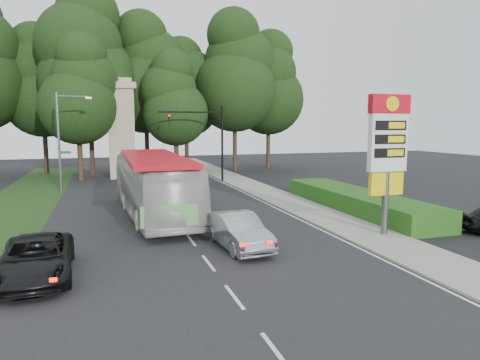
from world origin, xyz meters
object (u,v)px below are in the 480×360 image
object	(u,v)px
monument	(121,128)
suv_charcoal	(36,258)
streetlight_signs	(62,137)
sedan_silver	(238,231)
traffic_signal_mast	(209,133)
transit_bus	(154,186)
gas_station_pylon	(388,145)

from	to	relation	value
monument	suv_charcoal	world-z (taller)	monument
streetlight_signs	sedan_silver	xyz separation A→B (m)	(8.75, -19.81, -3.67)
sedan_silver	suv_charcoal	distance (m)	8.09
traffic_signal_mast	transit_bus	distance (m)	15.65
gas_station_pylon	sedan_silver	world-z (taller)	gas_station_pylon
traffic_signal_mast	streetlight_signs	size ratio (longest dim) A/B	0.90
traffic_signal_mast	transit_bus	size ratio (longest dim) A/B	0.55
monument	transit_bus	distance (m)	20.15
traffic_signal_mast	sedan_silver	bearing A→B (deg)	-100.19
monument	transit_bus	world-z (taller)	monument
transit_bus	traffic_signal_mast	bearing A→B (deg)	60.55
transit_bus	suv_charcoal	distance (m)	10.77
gas_station_pylon	transit_bus	xyz separation A→B (m)	(-10.22, 8.15, -2.63)
suv_charcoal	streetlight_signs	bearing A→B (deg)	90.03
sedan_silver	suv_charcoal	bearing A→B (deg)	-174.62
streetlight_signs	traffic_signal_mast	bearing A→B (deg)	8.92
transit_bus	sedan_silver	distance (m)	8.49
transit_bus	sedan_silver	size ratio (longest dim) A/B	2.79
transit_bus	streetlight_signs	bearing A→B (deg)	113.06
gas_station_pylon	suv_charcoal	xyz separation A→B (m)	(-15.40, -1.23, -3.72)
gas_station_pylon	traffic_signal_mast	distance (m)	22.29
gas_station_pylon	traffic_signal_mast	size ratio (longest dim) A/B	0.95
sedan_silver	streetlight_signs	bearing A→B (deg)	109.03
gas_station_pylon	sedan_silver	xyz separation A→B (m)	(-7.44, 0.20, -3.68)
transit_bus	suv_charcoal	world-z (taller)	transit_bus
streetlight_signs	sedan_silver	distance (m)	21.97
gas_station_pylon	streetlight_signs	size ratio (longest dim) A/B	0.86
gas_station_pylon	traffic_signal_mast	world-z (taller)	traffic_signal_mast
streetlight_signs	sedan_silver	size ratio (longest dim) A/B	1.71
suv_charcoal	gas_station_pylon	bearing A→B (deg)	2.46
traffic_signal_mast	monument	bearing A→B (deg)	142.00
traffic_signal_mast	streetlight_signs	xyz separation A→B (m)	(-12.67, -1.99, -0.23)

